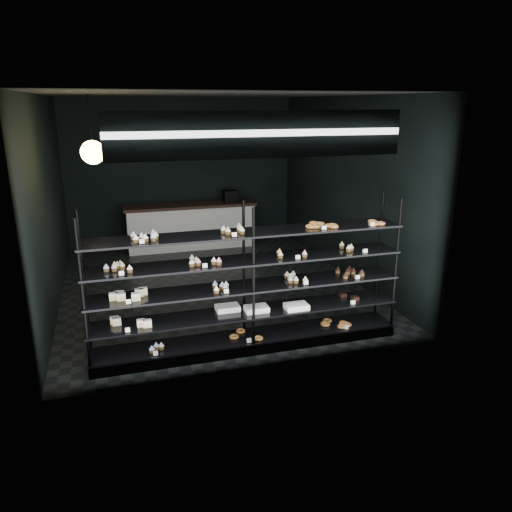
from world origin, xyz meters
The scene contains 5 objects.
room centered at (0.00, 0.00, 1.60)m, with size 5.01×6.01×3.20m.
display_shelf centered at (-0.03, -2.45, 0.63)m, with size 4.00×0.50×1.91m.
signage centered at (0.00, -2.93, 2.75)m, with size 3.30×0.05×0.50m.
pendant_lamp centered at (-1.77, -1.12, 2.45)m, with size 0.31×0.31×0.89m.
service_counter centered at (0.10, 2.50, 0.50)m, with size 2.86×0.65×1.23m.
Camera 1 is at (-1.64, -8.14, 3.06)m, focal length 35.00 mm.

